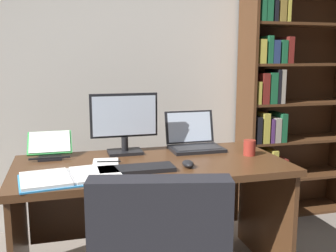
# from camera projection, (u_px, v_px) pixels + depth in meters

# --- Properties ---
(wall_back) EXTENTS (5.29, 0.12, 2.80)m
(wall_back) POSITION_uv_depth(u_px,v_px,m) (150.00, 54.00, 3.21)
(wall_back) COLOR beige
(wall_back) RESTS_ON ground
(desk) EXTENTS (1.62, 0.78, 0.75)m
(desk) POSITION_uv_depth(u_px,v_px,m) (149.00, 190.00, 2.46)
(desk) COLOR #4C2D19
(desk) RESTS_ON ground
(bookshelf) EXTENTS (1.00, 0.33, 1.97)m
(bookshelf) POSITION_uv_depth(u_px,v_px,m) (284.00, 107.00, 3.35)
(bookshelf) COLOR #4C2D19
(bookshelf) RESTS_ON ground
(monitor) EXTENTS (0.44, 0.16, 0.40)m
(monitor) POSITION_uv_depth(u_px,v_px,m) (124.00, 124.00, 2.53)
(monitor) COLOR black
(monitor) RESTS_ON desk
(laptop) EXTENTS (0.35, 0.31, 0.25)m
(laptop) POSITION_uv_depth(u_px,v_px,m) (194.00, 141.00, 2.69)
(laptop) COLOR black
(laptop) RESTS_ON desk
(keyboard) EXTENTS (0.42, 0.15, 0.02)m
(keyboard) POSITION_uv_depth(u_px,v_px,m) (137.00, 169.00, 2.16)
(keyboard) COLOR black
(keyboard) RESTS_ON desk
(computer_mouse) EXTENTS (0.06, 0.10, 0.04)m
(computer_mouse) POSITION_uv_depth(u_px,v_px,m) (188.00, 164.00, 2.24)
(computer_mouse) COLOR black
(computer_mouse) RESTS_ON desk
(reading_stand_with_book) EXTENTS (0.27, 0.24, 0.15)m
(reading_stand_with_book) POSITION_uv_depth(u_px,v_px,m) (50.00, 146.00, 2.47)
(reading_stand_with_book) COLOR black
(reading_stand_with_book) RESTS_ON desk
(open_binder) EXTENTS (0.55, 0.37, 0.02)m
(open_binder) POSITION_uv_depth(u_px,v_px,m) (71.00, 177.00, 2.02)
(open_binder) COLOR #2D84C6
(open_binder) RESTS_ON desk
(notepad) EXTENTS (0.18, 0.23, 0.01)m
(notepad) POSITION_uv_depth(u_px,v_px,m) (106.00, 163.00, 2.31)
(notepad) COLOR white
(notepad) RESTS_ON desk
(pen) EXTENTS (0.14, 0.04, 0.01)m
(pen) POSITION_uv_depth(u_px,v_px,m) (109.00, 162.00, 2.31)
(pen) COLOR black
(pen) RESTS_ON notepad
(coffee_mug) EXTENTS (0.08, 0.08, 0.10)m
(coffee_mug) POSITION_uv_depth(u_px,v_px,m) (249.00, 148.00, 2.51)
(coffee_mug) COLOR maroon
(coffee_mug) RESTS_ON desk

